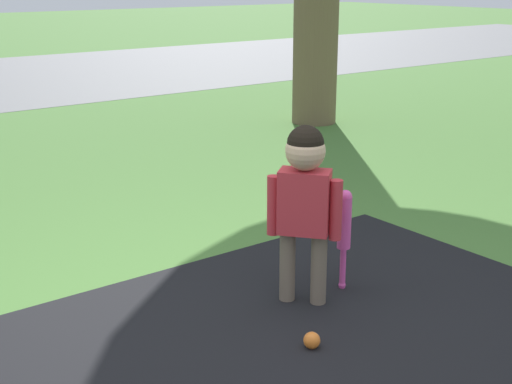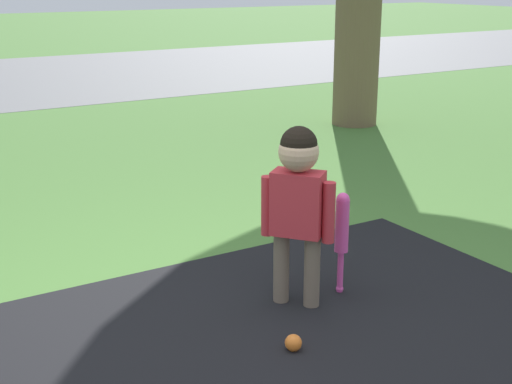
{
  "view_description": "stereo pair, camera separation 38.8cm",
  "coord_description": "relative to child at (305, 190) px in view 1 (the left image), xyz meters",
  "views": [
    {
      "loc": [
        -1.59,
        -2.34,
        1.64
      ],
      "look_at": [
        0.66,
        0.61,
        0.5
      ],
      "focal_mm": 50.0,
      "sensor_mm": 36.0,
      "label": 1
    },
    {
      "loc": [
        -1.27,
        -2.56,
        1.64
      ],
      "look_at": [
        0.66,
        0.61,
        0.5
      ],
      "focal_mm": 50.0,
      "sensor_mm": 36.0,
      "label": 2
    }
  ],
  "objects": [
    {
      "name": "sports_ball",
      "position": [
        -0.28,
        -0.4,
        -0.57
      ],
      "size": [
        0.08,
        0.08,
        0.08
      ],
      "color": "orange",
      "rests_on": "ground"
    },
    {
      "name": "child",
      "position": [
        0.0,
        0.0,
        0.0
      ],
      "size": [
        0.27,
        0.31,
        0.94
      ],
      "rotation": [
        0.0,
        0.0,
        -0.89
      ],
      "color": "#6B5B4C",
      "rests_on": "ground"
    },
    {
      "name": "ground_plane",
      "position": [
        -0.66,
        -0.21,
        -0.61
      ],
      "size": [
        60.0,
        60.0,
        0.0
      ],
      "primitive_type": "plane",
      "color": "#477533"
    },
    {
      "name": "baseball_bat",
      "position": [
        0.28,
        -0.01,
        -0.25
      ],
      "size": [
        0.07,
        0.07,
        0.56
      ],
      "color": "#E54CA5",
      "rests_on": "ground"
    }
  ]
}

